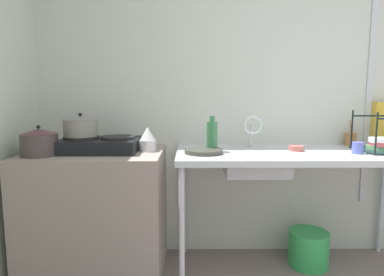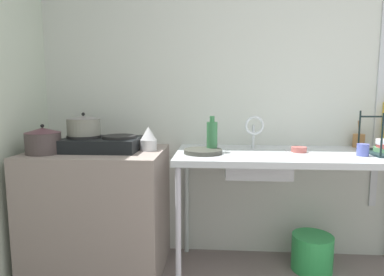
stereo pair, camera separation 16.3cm
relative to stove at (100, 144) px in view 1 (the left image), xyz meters
The scene contains 17 objects.
wall_back 1.72m from the stove, 13.42° to the left, with size 5.14×0.10×2.74m, color beige.
wall_metal_strip 2.12m from the stove, ahead, with size 0.05×0.01×2.19m, color #B7BEC2.
counter_concrete 0.49m from the stove, behind, with size 0.93×0.67×0.88m, color gray.
counter_sink 1.37m from the stove, ahead, with size 1.67×0.67×0.88m.
stove is the anchor object (origin of this frame).
pot_on_left_burner 0.18m from the stove, behind, with size 0.23×0.23×0.16m.
pot_beside_stove 0.38m from the stove, 156.72° to the right, with size 0.23×0.23×0.20m.
percolator 0.33m from the stove, ahead, with size 0.12×0.12×0.17m.
sink_basin 1.09m from the stove, ahead, with size 0.43×0.29×0.16m, color #B7BEC2.
faucet 1.08m from the stove, ahead, with size 0.14×0.08×0.24m.
frying_pan 0.72m from the stove, ahead, with size 0.26×0.26×0.03m, color #393A33.
dish_rack 1.96m from the stove, ahead, with size 0.33×0.33×0.28m.
cup_by_rack 1.74m from the stove, ahead, with size 0.07×0.07×0.08m, color #545FB7.
small_bowl_on_drainboard 1.36m from the stove, ahead, with size 0.10×0.10×0.04m, color #B15953.
bottle_by_sink 0.77m from the stove, ahead, with size 0.07×0.07×0.25m.
utensil_jar 1.88m from the stove, ahead, with size 0.08×0.08×0.20m.
bucket_on_floor 1.70m from the stove, ahead, with size 0.29×0.29×0.26m, color green.
Camera 1 is at (-0.99, -0.68, 1.26)m, focal length 30.27 mm.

